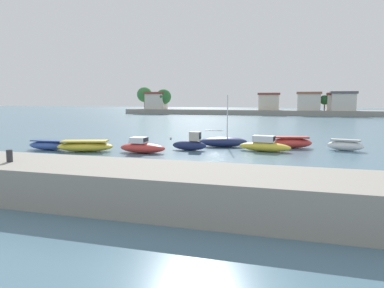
# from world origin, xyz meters

# --- Properties ---
(ground_plane) EXTENTS (400.00, 400.00, 0.00)m
(ground_plane) POSITION_xyz_m (0.00, 0.00, 0.00)
(ground_plane) COLOR slate
(seawall_embankment) EXTENTS (99.66, 5.02, 1.88)m
(seawall_embankment) POSITION_xyz_m (0.00, -7.87, 0.94)
(seawall_embankment) COLOR gray
(seawall_embankment) RESTS_ON ground
(mooring_bollard) EXTENTS (0.31, 0.31, 0.65)m
(mooring_bollard) POSITION_xyz_m (-4.19, -8.45, 2.20)
(mooring_bollard) COLOR #2D2D33
(mooring_bollard) RESTS_ON seawall_embankment
(moored_boat_0) EXTENTS (4.49, 1.42, 0.99)m
(moored_boat_0) POSITION_xyz_m (-14.30, 7.44, 0.48)
(moored_boat_0) COLOR #3856A8
(moored_boat_0) RESTS_ON ground
(moored_boat_1) EXTENTS (5.86, 3.66, 1.10)m
(moored_boat_1) POSITION_xyz_m (-10.05, 7.52, 0.53)
(moored_boat_1) COLOR yellow
(moored_boat_1) RESTS_ON ground
(moored_boat_2) EXTENTS (4.62, 1.75, 1.52)m
(moored_boat_2) POSITION_xyz_m (-4.23, 8.24, 0.57)
(moored_boat_2) COLOR #C63833
(moored_boat_2) RESTS_ON ground
(moored_boat_3) EXTENTS (3.56, 1.14, 1.91)m
(moored_boat_3) POSITION_xyz_m (-0.30, 11.29, 0.66)
(moored_boat_3) COLOR navy
(moored_boat_3) RESTS_ON ground
(moored_boat_4) EXTENTS (5.54, 3.21, 5.60)m
(moored_boat_4) POSITION_xyz_m (2.30, 15.01, 0.55)
(moored_boat_4) COLOR navy
(moored_boat_4) RESTS_ON ground
(moored_boat_5) EXTENTS (5.35, 2.22, 1.57)m
(moored_boat_5) POSITION_xyz_m (6.97, 12.69, 0.59)
(moored_boat_5) COLOR yellow
(moored_boat_5) RESTS_ON ground
(moored_boat_6) EXTENTS (4.55, 2.54, 1.23)m
(moored_boat_6) POSITION_xyz_m (9.43, 16.14, 0.59)
(moored_boat_6) COLOR #C63833
(moored_boat_6) RESTS_ON ground
(moored_boat_7) EXTENTS (3.63, 1.79, 1.14)m
(moored_boat_7) POSITION_xyz_m (14.70, 15.63, 0.54)
(moored_boat_7) COLOR white
(moored_boat_7) RESTS_ON ground
(mooring_buoy_0) EXTENTS (0.36, 0.36, 0.36)m
(mooring_buoy_0) POSITION_xyz_m (-8.95, 15.14, 0.18)
(mooring_buoy_0) COLOR white
(mooring_buoy_0) RESTS_ON ground
(mooring_buoy_1) EXTENTS (0.33, 0.33, 0.33)m
(mooring_buoy_1) POSITION_xyz_m (-5.70, 20.29, 0.17)
(mooring_buoy_1) COLOR white
(mooring_buoy_1) RESTS_ON ground
(distant_shoreline) EXTENTS (98.16, 8.64, 9.42)m
(distant_shoreline) POSITION_xyz_m (-4.31, 96.92, 2.71)
(distant_shoreline) COLOR gray
(distant_shoreline) RESTS_ON ground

